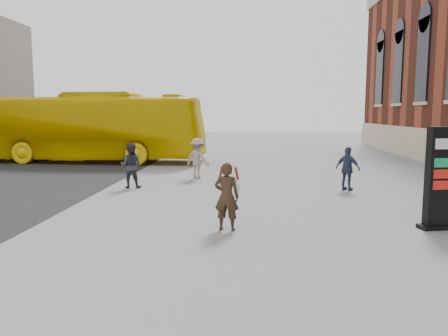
# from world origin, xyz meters

# --- Properties ---
(ground) EXTENTS (100.00, 100.00, 0.00)m
(ground) POSITION_xyz_m (0.00, 0.00, 0.00)
(ground) COLOR #9E9EA3
(info_pylon) EXTENTS (0.81, 0.52, 2.34)m
(info_pylon) POSITION_xyz_m (4.33, 1.08, 1.17)
(info_pylon) COLOR black
(info_pylon) RESTS_ON ground
(woman) EXTENTS (0.65, 0.60, 1.55)m
(woman) POSITION_xyz_m (-0.46, 0.68, 0.80)
(woman) COLOR black
(woman) RESTS_ON ground
(bus) EXTENTS (13.40, 3.78, 3.69)m
(bus) POSITION_xyz_m (-9.07, 14.12, 1.85)
(bus) COLOR #DEBD03
(bus) RESTS_ON road
(pedestrian_a) EXTENTS (0.78, 0.62, 1.58)m
(pedestrian_a) POSITION_xyz_m (-4.15, 6.09, 0.79)
(pedestrian_a) COLOR #2C2B33
(pedestrian_a) RESTS_ON ground
(pedestrian_b) EXTENTS (1.22, 1.05, 1.63)m
(pedestrian_b) POSITION_xyz_m (-2.05, 8.37, 0.82)
(pedestrian_b) COLOR gray
(pedestrian_b) RESTS_ON ground
(pedestrian_c) EXTENTS (0.91, 0.84, 1.50)m
(pedestrian_c) POSITION_xyz_m (3.39, 6.00, 0.75)
(pedestrian_c) COLOR #2D3A55
(pedestrian_c) RESTS_ON ground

